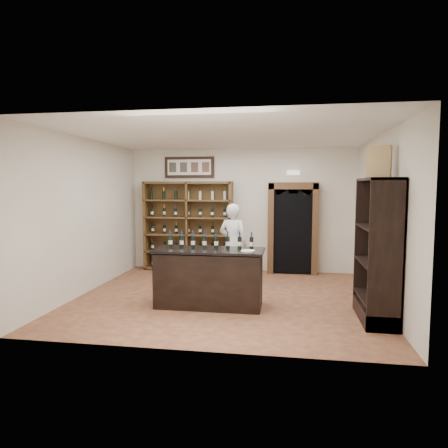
% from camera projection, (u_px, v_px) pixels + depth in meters
% --- Properties ---
extents(floor, '(5.50, 5.50, 0.00)m').
position_uv_depth(floor, '(226.00, 297.00, 7.49)').
color(floor, '#9B6A3E').
rests_on(floor, ground).
extents(ceiling, '(5.50, 5.50, 0.00)m').
position_uv_depth(ceiling, '(226.00, 135.00, 7.22)').
color(ceiling, white).
rests_on(ceiling, wall_back).
extents(wall_back, '(5.50, 0.04, 3.00)m').
position_uv_depth(wall_back, '(241.00, 210.00, 9.81)').
color(wall_back, silver).
rests_on(wall_back, ground).
extents(wall_left, '(0.04, 5.00, 3.00)m').
position_uv_depth(wall_left, '(87.00, 216.00, 7.79)').
color(wall_left, silver).
rests_on(wall_left, ground).
extents(wall_right, '(0.04, 5.00, 3.00)m').
position_uv_depth(wall_right, '(382.00, 220.00, 6.92)').
color(wall_right, silver).
rests_on(wall_right, ground).
extents(wine_shelf, '(2.20, 0.38, 2.20)m').
position_uv_depth(wine_shelf, '(188.00, 226.00, 9.89)').
color(wine_shelf, brown).
rests_on(wine_shelf, ground).
extents(framed_picture, '(1.25, 0.04, 0.52)m').
position_uv_depth(framed_picture, '(189.00, 167.00, 9.89)').
color(framed_picture, black).
rests_on(framed_picture, wall_back).
extents(arched_doorway, '(1.17, 0.35, 2.17)m').
position_uv_depth(arched_doorway, '(293.00, 226.00, 9.48)').
color(arched_doorway, black).
rests_on(arched_doorway, ground).
extents(emergency_light, '(0.30, 0.10, 0.10)m').
position_uv_depth(emergency_light, '(293.00, 173.00, 9.45)').
color(emergency_light, white).
rests_on(emergency_light, wall_back).
extents(tasting_counter, '(1.88, 0.78, 1.00)m').
position_uv_depth(tasting_counter, '(209.00, 278.00, 6.89)').
color(tasting_counter, black).
rests_on(tasting_counter, ground).
extents(counter_bottle_0, '(0.07, 0.07, 0.30)m').
position_uv_depth(counter_bottle_0, '(170.00, 241.00, 7.06)').
color(counter_bottle_0, black).
rests_on(counter_bottle_0, tasting_counter).
extents(counter_bottle_1, '(0.07, 0.07, 0.30)m').
position_uv_depth(counter_bottle_1, '(182.00, 241.00, 7.03)').
color(counter_bottle_1, black).
rests_on(counter_bottle_1, tasting_counter).
extents(counter_bottle_2, '(0.07, 0.07, 0.30)m').
position_uv_depth(counter_bottle_2, '(193.00, 242.00, 7.00)').
color(counter_bottle_2, black).
rests_on(counter_bottle_2, tasting_counter).
extents(counter_bottle_3, '(0.07, 0.07, 0.30)m').
position_uv_depth(counter_bottle_3, '(204.00, 242.00, 6.96)').
color(counter_bottle_3, black).
rests_on(counter_bottle_3, tasting_counter).
extents(counter_bottle_4, '(0.07, 0.07, 0.30)m').
position_uv_depth(counter_bottle_4, '(216.00, 242.00, 6.93)').
color(counter_bottle_4, black).
rests_on(counter_bottle_4, tasting_counter).
extents(counter_bottle_5, '(0.07, 0.07, 0.30)m').
position_uv_depth(counter_bottle_5, '(228.00, 242.00, 6.90)').
color(counter_bottle_5, black).
rests_on(counter_bottle_5, tasting_counter).
extents(counter_bottle_6, '(0.07, 0.07, 0.30)m').
position_uv_depth(counter_bottle_6, '(240.00, 243.00, 6.87)').
color(counter_bottle_6, black).
rests_on(counter_bottle_6, tasting_counter).
extents(counter_bottle_7, '(0.07, 0.07, 0.30)m').
position_uv_depth(counter_bottle_7, '(251.00, 243.00, 6.83)').
color(counter_bottle_7, black).
rests_on(counter_bottle_7, tasting_counter).
extents(side_cabinet, '(0.48, 1.20, 2.20)m').
position_uv_depth(side_cabinet, '(379.00, 272.00, 6.14)').
color(side_cabinet, black).
rests_on(side_cabinet, ground).
extents(shopkeeper, '(0.71, 0.56, 1.72)m').
position_uv_depth(shopkeeper, '(233.00, 244.00, 8.47)').
color(shopkeeper, silver).
rests_on(shopkeeper, ground).
extents(plate, '(0.24, 0.24, 0.02)m').
position_uv_depth(plate, '(248.00, 251.00, 6.60)').
color(plate, white).
rests_on(plate, tasting_counter).
extents(wine_crate, '(0.38, 0.27, 0.49)m').
position_uv_depth(wine_crate, '(379.00, 162.00, 6.10)').
color(wine_crate, tan).
rests_on(wine_crate, side_cabinet).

